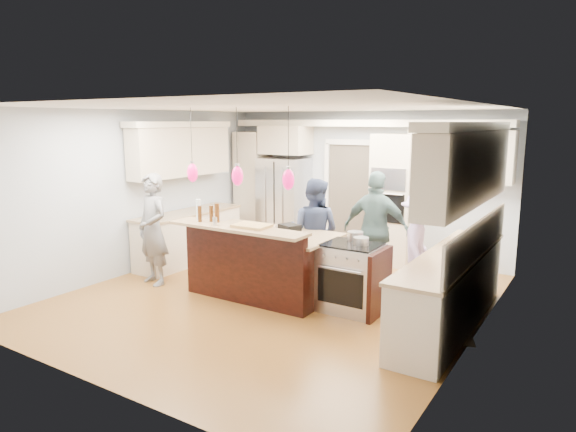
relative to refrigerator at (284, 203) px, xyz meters
name	(u,v)px	position (x,y,z in m)	size (l,w,h in m)	color
ground_plane	(275,298)	(1.55, -2.64, -0.90)	(6.00, 6.00, 0.00)	#9C672A
room_shell	(274,172)	(1.55, -2.64, 0.92)	(5.54, 6.04, 2.72)	#B2BCC6
refrigerator	(284,203)	(0.00, 0.00, 0.00)	(0.90, 0.70, 1.80)	#B7B7BC
oven_column	(394,200)	(2.30, 0.03, 0.25)	(0.72, 0.69, 2.30)	beige
back_upper_cabinets	(323,166)	(0.80, 0.12, 0.77)	(5.30, 0.61, 2.54)	beige
right_counter_run	(457,244)	(3.99, -2.34, 0.16)	(0.64, 3.10, 2.51)	beige
left_cabinets	(186,204)	(-0.89, -1.84, 0.16)	(0.64, 2.30, 2.51)	beige
kitchen_island	(264,262)	(1.30, -2.57, -0.42)	(2.10, 1.46, 1.12)	black
island_range	(353,278)	(2.71, -2.49, -0.44)	(0.82, 0.71, 0.92)	#B7B7BC
pendant_lights	(237,176)	(1.30, -3.15, 0.90)	(1.75, 0.15, 1.03)	black
person_bar_end	(153,229)	(-0.42, -3.09, -0.03)	(0.63, 0.42, 1.74)	slate
person_far_left	(314,232)	(1.71, -1.79, -0.07)	(0.81, 0.63, 1.67)	navy
person_far_right	(376,230)	(2.55, -1.36, -0.01)	(1.05, 0.44, 1.78)	slate
person_range_side	(421,246)	(3.32, -1.59, -0.11)	(1.02, 0.59, 1.58)	#AE91C4
floor_rug	(445,329)	(3.95, -2.49, -0.89)	(0.61, 0.89, 0.01)	#90794E
water_bottle	(199,210)	(0.58, -3.13, 0.37)	(0.07, 0.07, 0.30)	silver
beer_bottle_a	(217,213)	(0.88, -3.09, 0.35)	(0.07, 0.07, 0.27)	#47260C
beer_bottle_b	(200,214)	(0.65, -3.19, 0.33)	(0.06, 0.06, 0.23)	#47260C
beer_bottle_c	(211,214)	(0.78, -3.09, 0.33)	(0.06, 0.06, 0.23)	#47260C
drink_can	(215,221)	(0.99, -3.27, 0.28)	(0.06, 0.06, 0.11)	#B7B7BC
cutting_board	(252,226)	(1.50, -3.11, 0.24)	(0.48, 0.34, 0.04)	tan
pot_large	(355,236)	(2.64, -2.30, 0.08)	(0.21, 0.21, 0.13)	#B7B7BC
pot_small	(361,241)	(2.80, -2.48, 0.07)	(0.20, 0.20, 0.10)	#B7B7BC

